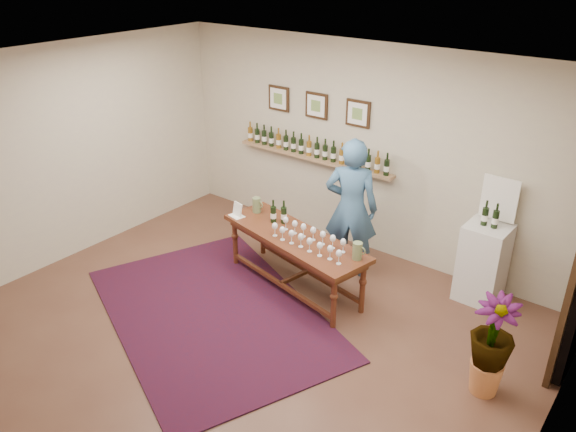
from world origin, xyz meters
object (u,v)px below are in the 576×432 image
Objects in this scene: display_pedestal at (483,263)px; potted_plant at (491,346)px; person at (351,209)px; tasting_table at (294,243)px.

display_pedestal is 1.06× the size of potted_plant.
display_pedestal is 0.53× the size of person.
display_pedestal is 1.63m from potted_plant.
tasting_table is 2.55m from potted_plant.
display_pedestal is at bearing 43.21° from tasting_table.
tasting_table is at bearing -148.79° from display_pedestal.
potted_plant reaches higher than tasting_table.
display_pedestal reaches higher than tasting_table.
person is (0.34, 0.71, 0.30)m from tasting_table.
person reaches higher than potted_plant.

